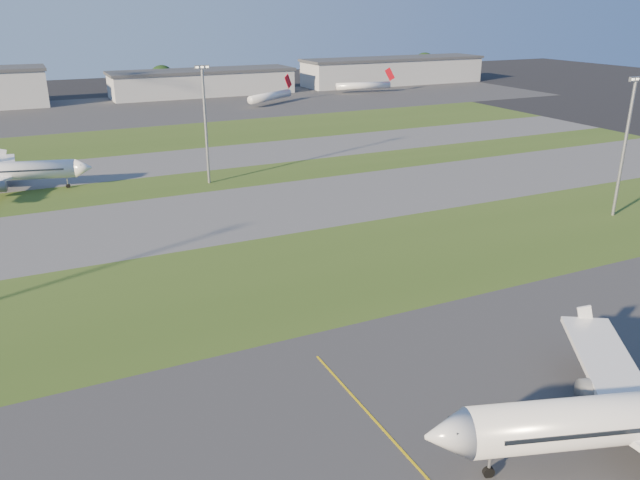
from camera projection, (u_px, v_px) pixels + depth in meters
grass_strip_a at (218, 291)px, 87.47m from camera, size 300.00×34.00×0.01m
taxiway_a at (166, 222)px, 115.33m from camera, size 300.00×32.00×0.01m
grass_strip_b at (140, 189)px, 136.44m from camera, size 300.00×18.00×0.01m
taxiway_b at (124, 167)px, 155.01m from camera, size 300.00×26.00×0.01m
grass_strip_c at (105, 142)px, 182.87m from camera, size 300.00×40.00×0.01m
apron_far at (82, 113)px, 233.53m from camera, size 400.00×80.00×0.01m
mini_jet_near at (270, 96)px, 253.19m from camera, size 25.04×16.86×9.48m
mini_jet_far at (364, 86)px, 287.10m from camera, size 28.47×7.53×9.48m
light_mast_centre at (205, 117)px, 135.62m from camera, size 3.20×0.70×25.80m
light_mast_east at (626, 138)px, 113.84m from camera, size 3.20×0.70×25.80m
hangar_east at (203, 82)px, 279.14m from camera, size 81.60×23.00×11.20m
hangar_far_east at (393, 71)px, 319.27m from camera, size 96.90×23.00×13.20m
tree_mid_west at (19, 88)px, 258.00m from camera, size 9.90×9.90×10.80m
tree_mid_east at (162, 78)px, 284.47m from camera, size 11.55×11.55×12.60m
tree_east at (313, 73)px, 313.37m from camera, size 10.45×10.45×11.40m
tree_far_east at (424, 64)px, 344.63m from camera, size 12.65×12.65×13.80m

